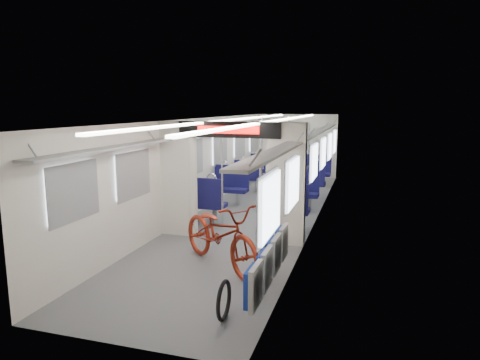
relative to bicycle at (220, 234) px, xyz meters
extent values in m
plane|color=#515456|center=(-0.31, 3.48, -0.56)|extent=(12.00, 12.00, 0.00)
cube|color=silver|center=(-1.76, 3.48, 0.59)|extent=(0.02, 12.00, 2.30)
cube|color=silver|center=(1.14, 3.48, 0.59)|extent=(0.02, 12.00, 2.30)
cube|color=silver|center=(-0.31, 9.48, 0.59)|extent=(2.90, 0.02, 2.30)
cube|color=silver|center=(-0.31, -2.52, 0.59)|extent=(2.90, 0.02, 2.30)
cube|color=silver|center=(-0.31, 3.48, 1.74)|extent=(2.90, 12.00, 0.02)
cube|color=white|center=(-0.86, 3.48, 1.71)|extent=(0.12, 11.40, 0.04)
cube|color=white|center=(0.24, 3.48, 1.71)|extent=(0.12, 11.40, 0.04)
cube|color=silver|center=(-1.43, 1.48, 0.44)|extent=(0.65, 0.18, 2.00)
cube|color=silver|center=(0.82, 1.48, 0.44)|extent=(0.65, 0.18, 2.00)
cube|color=silver|center=(-0.31, 1.48, 1.59)|extent=(2.90, 0.18, 0.30)
cylinder|color=silver|center=(-1.11, 1.48, 0.44)|extent=(0.20, 0.20, 2.00)
cylinder|color=silver|center=(0.49, 1.48, 0.44)|extent=(0.20, 0.20, 2.00)
cube|color=black|center=(-0.31, 1.37, 1.59)|extent=(2.00, 0.03, 0.30)
cube|color=#FF0C07|center=(-0.31, 1.35, 1.59)|extent=(1.20, 0.02, 0.14)
cube|color=white|center=(-1.73, -1.32, 0.84)|extent=(0.04, 1.00, 0.75)
cube|color=white|center=(1.11, -1.32, 0.84)|extent=(0.04, 1.00, 0.75)
cube|color=white|center=(-1.73, 0.28, 0.84)|extent=(0.04, 1.00, 0.75)
cube|color=white|center=(1.11, 0.28, 0.84)|extent=(0.04, 1.00, 0.75)
cube|color=white|center=(-1.73, 2.98, 0.84)|extent=(0.04, 1.00, 0.75)
cube|color=white|center=(1.11, 2.98, 0.84)|extent=(0.04, 1.00, 0.75)
cube|color=white|center=(-1.73, 4.88, 0.84)|extent=(0.04, 1.00, 0.75)
cube|color=white|center=(1.11, 4.88, 0.84)|extent=(0.04, 1.00, 0.75)
cube|color=white|center=(-1.73, 6.78, 0.84)|extent=(0.04, 1.00, 0.75)
cube|color=white|center=(1.11, 6.78, 0.84)|extent=(0.04, 1.00, 0.75)
cube|color=white|center=(-1.73, 8.58, 0.84)|extent=(0.04, 1.00, 0.75)
cube|color=white|center=(1.11, 8.58, 0.84)|extent=(0.04, 1.00, 0.75)
cube|color=gray|center=(-1.58, -0.52, 1.39)|extent=(0.30, 3.60, 0.04)
cube|color=gray|center=(0.96, -0.52, 1.39)|extent=(0.30, 3.60, 0.04)
cube|color=gray|center=(-1.58, 5.48, 1.39)|extent=(0.30, 7.60, 0.04)
cube|color=gray|center=(0.96, 5.48, 1.39)|extent=(0.30, 7.60, 0.04)
cube|color=gray|center=(-0.31, 9.42, 0.44)|extent=(0.90, 0.05, 2.00)
imported|color=maroon|center=(0.00, 0.00, 0.00)|extent=(2.12, 1.92, 1.12)
cube|color=gray|center=(1.07, -1.85, 0.02)|extent=(0.06, 0.44, 0.50)
cube|color=navy|center=(1.01, -1.85, 0.02)|extent=(0.06, 0.40, 0.42)
cube|color=gray|center=(1.07, -1.30, 0.02)|extent=(0.06, 0.44, 0.50)
cube|color=navy|center=(1.01, -1.30, 0.02)|extent=(0.06, 0.40, 0.42)
cube|color=gray|center=(1.07, -0.75, 0.02)|extent=(0.06, 0.44, 0.50)
cube|color=navy|center=(1.01, -0.75, 0.02)|extent=(0.06, 0.40, 0.42)
cube|color=gray|center=(1.07, -0.20, 0.02)|extent=(0.06, 0.44, 0.50)
cube|color=navy|center=(1.01, -0.20, 0.02)|extent=(0.06, 0.40, 0.42)
torus|color=black|center=(0.62, -1.65, -0.33)|extent=(0.06, 0.51, 0.51)
torus|color=black|center=(0.81, -0.84, -0.34)|extent=(0.10, 0.50, 0.50)
torus|color=black|center=(0.79, -0.15, -0.33)|extent=(0.17, 0.50, 0.50)
cube|color=#0F0E3F|center=(-1.01, 2.48, -0.16)|extent=(0.48, 0.45, 0.10)
cylinder|color=gray|center=(-1.01, 2.48, -0.39)|extent=(0.10, 0.10, 0.35)
cube|color=#0F0E3F|center=(-1.01, 2.30, 0.18)|extent=(0.48, 0.09, 0.59)
torus|color=silver|center=(-1.01, 2.30, 0.48)|extent=(0.24, 0.03, 0.24)
cube|color=#0F0E3F|center=(-1.01, 4.30, -0.16)|extent=(0.48, 0.45, 0.10)
cylinder|color=gray|center=(-1.01, 4.30, -0.39)|extent=(0.10, 0.10, 0.35)
cube|color=#0F0E3F|center=(-1.01, 4.48, 0.18)|extent=(0.48, 0.09, 0.59)
torus|color=silver|center=(-1.01, 4.48, 0.48)|extent=(0.24, 0.03, 0.24)
cube|color=#0F0E3F|center=(-1.48, 2.48, -0.16)|extent=(0.48, 0.45, 0.10)
cylinder|color=gray|center=(-1.48, 2.48, -0.39)|extent=(0.10, 0.10, 0.35)
cube|color=#0F0E3F|center=(-1.48, 2.30, 0.18)|extent=(0.48, 0.09, 0.59)
torus|color=silver|center=(-1.48, 2.30, 0.48)|extent=(0.24, 0.03, 0.24)
cube|color=#0F0E3F|center=(-1.48, 4.30, -0.16)|extent=(0.48, 0.45, 0.10)
cylinder|color=gray|center=(-1.48, 4.30, -0.39)|extent=(0.10, 0.10, 0.35)
cube|color=#0F0E3F|center=(-1.48, 4.48, 0.18)|extent=(0.48, 0.09, 0.59)
torus|color=silver|center=(-1.48, 4.48, 0.48)|extent=(0.24, 0.03, 0.24)
cube|color=#0F0E3F|center=(0.39, 2.52, -0.16)|extent=(0.46, 0.43, 0.10)
cylinder|color=gray|center=(0.39, 2.52, -0.39)|extent=(0.10, 0.10, 0.35)
cube|color=#0F0E3F|center=(0.39, 2.34, 0.17)|extent=(0.46, 0.08, 0.56)
torus|color=silver|center=(0.39, 2.34, 0.45)|extent=(0.23, 0.03, 0.23)
cube|color=#0F0E3F|center=(0.39, 4.25, -0.16)|extent=(0.46, 0.43, 0.10)
cylinder|color=gray|center=(0.39, 4.25, -0.39)|extent=(0.10, 0.10, 0.35)
cube|color=#0F0E3F|center=(0.39, 4.42, 0.17)|extent=(0.46, 0.08, 0.56)
torus|color=silver|center=(0.39, 4.42, 0.45)|extent=(0.23, 0.03, 0.23)
cube|color=#0F0E3F|center=(0.86, 2.52, -0.16)|extent=(0.46, 0.43, 0.10)
cylinder|color=gray|center=(0.86, 2.52, -0.39)|extent=(0.10, 0.10, 0.35)
cube|color=#0F0E3F|center=(0.86, 2.34, 0.17)|extent=(0.46, 0.08, 0.56)
torus|color=silver|center=(0.86, 2.34, 0.45)|extent=(0.23, 0.03, 0.23)
cube|color=#0F0E3F|center=(0.86, 4.25, -0.16)|extent=(0.46, 0.43, 0.10)
cylinder|color=gray|center=(0.86, 4.25, -0.39)|extent=(0.10, 0.10, 0.35)
cube|color=#0F0E3F|center=(0.86, 4.42, 0.17)|extent=(0.46, 0.08, 0.56)
torus|color=silver|center=(0.86, 4.42, 0.45)|extent=(0.23, 0.03, 0.23)
cube|color=#0F0E3F|center=(-1.01, 6.29, -0.16)|extent=(0.42, 0.39, 0.10)
cylinder|color=gray|center=(-1.01, 6.29, -0.39)|extent=(0.10, 0.10, 0.35)
cube|color=#0F0E3F|center=(-1.01, 6.13, 0.15)|extent=(0.42, 0.07, 0.51)
torus|color=silver|center=(-1.01, 6.13, 0.40)|extent=(0.21, 0.03, 0.21)
cube|color=#0F0E3F|center=(-1.01, 7.88, -0.16)|extent=(0.42, 0.39, 0.10)
cylinder|color=gray|center=(-1.01, 7.88, -0.39)|extent=(0.10, 0.10, 0.35)
cube|color=#0F0E3F|center=(-1.01, 8.04, 0.15)|extent=(0.42, 0.07, 0.51)
torus|color=silver|center=(-1.01, 8.04, 0.40)|extent=(0.21, 0.03, 0.21)
cube|color=#0F0E3F|center=(-1.48, 6.29, -0.16)|extent=(0.42, 0.39, 0.10)
cylinder|color=gray|center=(-1.48, 6.29, -0.39)|extent=(0.10, 0.10, 0.35)
cube|color=#0F0E3F|center=(-1.48, 6.13, 0.15)|extent=(0.42, 0.07, 0.51)
torus|color=silver|center=(-1.48, 6.13, 0.40)|extent=(0.21, 0.03, 0.21)
cube|color=#0F0E3F|center=(-1.48, 7.88, -0.16)|extent=(0.42, 0.39, 0.10)
cylinder|color=gray|center=(-1.48, 7.88, -0.39)|extent=(0.10, 0.10, 0.35)
cube|color=#0F0E3F|center=(-1.48, 8.04, 0.15)|extent=(0.42, 0.07, 0.51)
torus|color=silver|center=(-1.48, 8.04, 0.40)|extent=(0.21, 0.03, 0.21)
cube|color=#0F0E3F|center=(0.39, 5.87, -0.16)|extent=(0.47, 0.44, 0.10)
cylinder|color=gray|center=(0.39, 5.87, -0.39)|extent=(0.10, 0.10, 0.35)
cube|color=#0F0E3F|center=(0.39, 5.69, 0.18)|extent=(0.47, 0.08, 0.57)
torus|color=silver|center=(0.39, 5.69, 0.46)|extent=(0.24, 0.03, 0.24)
cube|color=#0F0E3F|center=(0.39, 7.64, -0.16)|extent=(0.47, 0.44, 0.10)
cylinder|color=gray|center=(0.39, 7.64, -0.39)|extent=(0.10, 0.10, 0.35)
cube|color=#0F0E3F|center=(0.39, 7.82, 0.18)|extent=(0.47, 0.08, 0.57)
torus|color=silver|center=(0.39, 7.82, 0.46)|extent=(0.24, 0.03, 0.24)
cube|color=#0F0E3F|center=(0.86, 5.87, -0.16)|extent=(0.47, 0.44, 0.10)
cylinder|color=gray|center=(0.86, 5.87, -0.39)|extent=(0.10, 0.10, 0.35)
cube|color=#0F0E3F|center=(0.86, 5.69, 0.18)|extent=(0.47, 0.08, 0.57)
torus|color=silver|center=(0.86, 5.69, 0.46)|extent=(0.24, 0.03, 0.24)
cube|color=#0F0E3F|center=(0.86, 7.64, -0.16)|extent=(0.47, 0.44, 0.10)
cylinder|color=gray|center=(0.86, 7.64, -0.39)|extent=(0.10, 0.10, 0.35)
cube|color=#0F0E3F|center=(0.86, 7.82, 0.18)|extent=(0.47, 0.08, 0.57)
torus|color=silver|center=(0.86, 7.82, 0.46)|extent=(0.24, 0.03, 0.24)
cylinder|color=silver|center=(-0.73, 2.20, 0.59)|extent=(0.04, 0.04, 2.30)
cylinder|color=silver|center=(0.10, 2.21, 0.59)|extent=(0.04, 0.04, 2.30)
cylinder|color=silver|center=(-0.62, 5.29, 0.59)|extent=(0.04, 0.04, 2.30)
cylinder|color=silver|center=(0.07, 5.50, 0.59)|extent=(0.04, 0.04, 2.30)
camera|label=1|loc=(2.21, -6.26, 2.03)|focal=32.00mm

